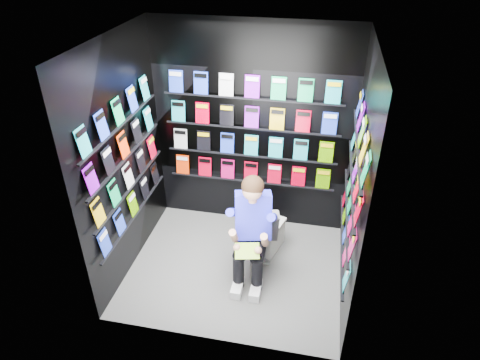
# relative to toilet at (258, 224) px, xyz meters

# --- Properties ---
(floor) EXTENTS (2.40, 2.40, 0.00)m
(floor) POSITION_rel_toilet_xyz_m (-0.20, -0.40, -0.37)
(floor) COLOR #5C5C5A
(floor) RESTS_ON ground
(ceiling) EXTENTS (2.40, 2.40, 0.00)m
(ceiling) POSITION_rel_toilet_xyz_m (-0.20, -0.40, 2.23)
(ceiling) COLOR white
(ceiling) RESTS_ON floor
(wall_back) EXTENTS (2.40, 0.04, 2.60)m
(wall_back) POSITION_rel_toilet_xyz_m (-0.20, 0.60, 0.93)
(wall_back) COLOR black
(wall_back) RESTS_ON floor
(wall_front) EXTENTS (2.40, 0.04, 2.60)m
(wall_front) POSITION_rel_toilet_xyz_m (-0.20, -1.40, 0.93)
(wall_front) COLOR black
(wall_front) RESTS_ON floor
(wall_left) EXTENTS (0.04, 2.00, 2.60)m
(wall_left) POSITION_rel_toilet_xyz_m (-1.40, -0.40, 0.93)
(wall_left) COLOR black
(wall_left) RESTS_ON floor
(wall_right) EXTENTS (0.04, 2.00, 2.60)m
(wall_right) POSITION_rel_toilet_xyz_m (1.00, -0.40, 0.93)
(wall_right) COLOR black
(wall_right) RESTS_ON floor
(comics_back) EXTENTS (2.10, 0.06, 1.37)m
(comics_back) POSITION_rel_toilet_xyz_m (-0.20, 0.57, 0.94)
(comics_back) COLOR red
(comics_back) RESTS_ON wall_back
(comics_left) EXTENTS (0.06, 1.70, 1.37)m
(comics_left) POSITION_rel_toilet_xyz_m (-1.37, -0.40, 0.94)
(comics_left) COLOR red
(comics_left) RESTS_ON wall_left
(comics_right) EXTENTS (0.06, 1.70, 1.37)m
(comics_right) POSITION_rel_toilet_xyz_m (0.97, -0.40, 0.94)
(comics_right) COLOR red
(comics_right) RESTS_ON wall_right
(toilet) EXTENTS (0.57, 0.82, 0.73)m
(toilet) POSITION_rel_toilet_xyz_m (0.00, 0.00, 0.00)
(toilet) COLOR white
(toilet) RESTS_ON floor
(longbox) EXTENTS (0.35, 0.48, 0.32)m
(longbox) POSITION_rel_toilet_xyz_m (0.13, 0.04, -0.21)
(longbox) COLOR silver
(longbox) RESTS_ON floor
(longbox_lid) EXTENTS (0.38, 0.51, 0.03)m
(longbox_lid) POSITION_rel_toilet_xyz_m (0.13, 0.04, -0.03)
(longbox_lid) COLOR silver
(longbox_lid) RESTS_ON longbox
(reader) EXTENTS (0.68, 0.86, 1.41)m
(reader) POSITION_rel_toilet_xyz_m (0.00, -0.38, 0.41)
(reader) COLOR #2D2EEB
(reader) RESTS_ON toilet
(held_comic) EXTENTS (0.28, 0.20, 0.11)m
(held_comic) POSITION_rel_toilet_xyz_m (0.00, -0.73, 0.21)
(held_comic) COLOR green
(held_comic) RESTS_ON reader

